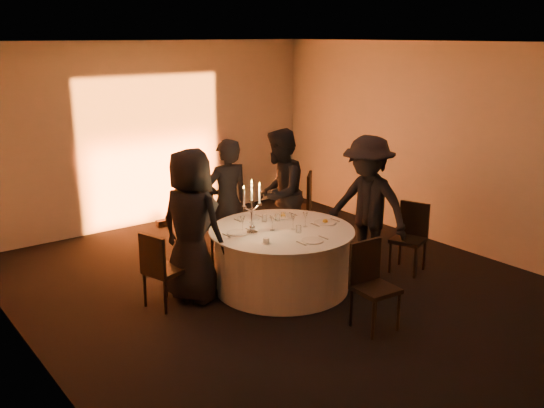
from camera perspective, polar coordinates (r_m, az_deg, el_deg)
floor at (r=7.75m, az=0.90°, el=-7.81°), size 7.00×7.00×0.00m
ceiling at (r=7.11m, az=1.01°, el=14.95°), size 7.00×7.00×0.00m
wall_back at (r=10.22m, az=-11.32°, el=6.44°), size 7.00×0.00×7.00m
wall_left at (r=5.98m, az=-22.33°, el=-0.97°), size 0.00×7.00×7.00m
wall_right at (r=9.40m, az=15.57°, el=5.38°), size 0.00×7.00×7.00m
uplighter_fixture at (r=10.29m, az=-10.15°, el=-1.75°), size 0.25×0.12×0.10m
banquet_table at (r=7.61m, az=0.91°, el=-5.16°), size 1.80×1.80×0.77m
chair_left at (r=7.13m, az=-10.51°, el=-5.81°), size 0.49×0.49×0.91m
chair_back_left at (r=8.49m, az=-7.19°, el=-1.66°), size 0.53×0.53×1.02m
chair_back_right at (r=9.23m, az=2.75°, el=0.08°), size 0.66×0.66×1.07m
chair_right at (r=8.34m, az=12.91°, el=-2.69°), size 0.52×0.52×0.92m
chair_front at (r=6.66m, az=9.30°, el=-7.07°), size 0.45×0.45×0.96m
guest_left at (r=7.19m, az=-7.58°, el=-2.03°), size 0.86×1.05×1.84m
guest_back_left at (r=8.26m, az=-4.23°, el=0.12°), size 0.67×0.47×1.76m
guest_back_right at (r=8.57m, az=0.71°, el=1.00°), size 1.13×1.09×1.84m
guest_right at (r=8.04m, az=8.96°, el=-0.14°), size 0.92×1.31×1.85m
plate_left at (r=7.34m, az=-3.22°, el=-2.72°), size 0.36×0.27×0.01m
plate_back_left at (r=7.91m, az=-2.25°, el=-1.34°), size 0.36×0.30×0.01m
plate_back_right at (r=7.98m, az=1.06°, el=-1.10°), size 0.35×0.29×0.08m
plate_right at (r=7.75m, az=5.03°, el=-1.67°), size 0.36×0.28×0.08m
plate_front at (r=7.07m, az=3.83°, el=-3.45°), size 0.36×0.26×0.01m
coffee_cup at (r=6.98m, az=-0.56°, el=-3.49°), size 0.11×0.11×0.07m
candelabra at (r=7.26m, az=-1.90°, el=-1.02°), size 0.28×0.14×0.67m
wine_glass_a at (r=7.44m, az=2.01°, el=-1.39°), size 0.07×0.07×0.19m
wine_glass_b at (r=7.54m, az=3.16°, el=-1.16°), size 0.07×0.07×0.19m
wine_glass_c at (r=7.36m, az=-2.78°, el=-1.58°), size 0.07×0.07×0.19m
wine_glass_d at (r=7.40m, az=0.02°, el=-1.47°), size 0.07×0.07×0.19m
wine_glass_e at (r=7.68m, az=-1.96°, el=-0.82°), size 0.07×0.07×0.19m
tumbler_a at (r=7.77m, az=-0.72°, el=-1.35°), size 0.07×0.07×0.09m
tumbler_b at (r=7.86m, az=1.05°, el=-1.14°), size 0.07×0.07×0.09m
tumbler_c at (r=7.35m, az=2.52°, el=-2.36°), size 0.07×0.07×0.09m
tumbler_d at (r=7.79m, az=0.52°, el=-1.30°), size 0.07×0.07×0.09m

